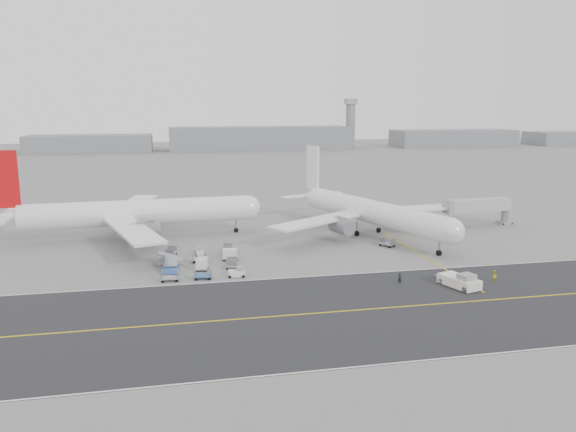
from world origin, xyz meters
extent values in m
plane|color=gray|center=(0.00, 0.00, 0.00)|extent=(700.00, 700.00, 0.00)
cube|color=#292A2C|center=(5.00, -18.00, 0.01)|extent=(220.00, 32.00, 0.02)
cube|color=gold|center=(5.00, -18.00, 0.03)|extent=(220.00, 0.30, 0.01)
cube|color=silver|center=(5.00, -2.20, 0.03)|extent=(220.00, 0.25, 0.01)
cube|color=silver|center=(5.00, -33.80, 0.03)|extent=(220.00, 0.25, 0.01)
cube|color=gold|center=(30.00, 5.00, 0.02)|extent=(0.30, 40.00, 0.01)
cylinder|color=gray|center=(100.00, 265.00, 14.00)|extent=(6.00, 6.00, 28.00)
cube|color=#A09FA5|center=(100.00, 265.00, 29.50)|extent=(7.00, 7.00, 3.50)
cylinder|color=white|center=(-20.95, 30.89, 5.35)|extent=(45.78, 7.65, 5.22)
sphere|color=white|center=(1.80, 32.11, 5.35)|extent=(5.12, 5.12, 5.12)
cone|color=white|center=(-44.81, 29.62, 5.75)|extent=(9.13, 5.17, 4.70)
cube|color=#BA0C0F|center=(-45.36, 29.59, 12.97)|extent=(5.02, 0.77, 11.11)
cube|color=white|center=(-45.40, 24.99, 5.88)|extent=(2.94, 8.46, 0.25)
cube|color=white|center=(-45.89, 34.15, 5.88)|extent=(2.94, 8.46, 0.25)
cube|color=white|center=(-21.32, 17.10, 4.70)|extent=(12.65, 25.54, 0.45)
cube|color=white|center=(-22.79, 44.57, 4.70)|extent=(10.20, 25.61, 0.45)
cylinder|color=slate|center=(-19.33, 21.52, 3.40)|extent=(5.72, 3.53, 3.24)
cylinder|color=slate|center=(-20.34, 40.39, 3.40)|extent=(5.72, 3.53, 3.24)
cylinder|color=black|center=(-0.97, 31.96, 0.49)|extent=(1.01, 0.55, 0.99)
cylinder|color=black|center=(-22.44, 27.68, 0.49)|extent=(1.01, 0.55, 0.99)
cylinder|color=black|center=(-22.78, 33.94, 0.49)|extent=(1.01, 0.55, 0.99)
cylinder|color=gray|center=(-0.97, 31.96, 1.86)|extent=(0.36, 0.36, 2.74)
cylinder|color=white|center=(26.76, 23.11, 5.02)|extent=(18.72, 41.97, 4.90)
sphere|color=white|center=(33.81, 2.93, 5.02)|extent=(4.80, 4.80, 4.80)
cone|color=white|center=(19.37, 44.27, 5.39)|extent=(6.91, 9.33, 4.41)
cube|color=white|center=(19.20, 44.76, 12.16)|extent=(2.02, 4.59, 10.43)
cube|color=white|center=(15.05, 43.59, 5.51)|extent=(8.16, 4.79, 0.25)
cube|color=white|center=(23.17, 46.43, 5.51)|extent=(8.16, 4.79, 0.25)
cube|color=white|center=(14.23, 19.84, 4.41)|extent=(22.48, 17.22, 0.45)
cube|color=white|center=(38.60, 28.35, 4.41)|extent=(23.84, 7.34, 0.45)
cylinder|color=slate|center=(18.74, 19.20, 3.19)|extent=(4.59, 5.92, 3.04)
cylinder|color=slate|center=(35.47, 25.04, 3.19)|extent=(4.59, 5.92, 3.04)
cylinder|color=black|center=(32.95, 5.39, 0.53)|extent=(0.82, 1.17, 1.06)
cylinder|color=black|center=(23.47, 23.61, 0.53)|extent=(0.82, 1.17, 1.06)
cylinder|color=black|center=(29.02, 25.55, 0.53)|extent=(0.82, 1.17, 1.06)
cylinder|color=gray|center=(32.95, 5.39, 1.82)|extent=(0.36, 0.36, 2.57)
cube|color=white|center=(27.64, -11.78, 0.86)|extent=(4.80, 6.89, 1.41)
cube|color=#A09FA5|center=(28.07, -13.12, 1.92)|extent=(2.73, 2.60, 0.91)
cylinder|color=gray|center=(26.47, -8.12, 0.51)|extent=(0.95, 2.55, 0.16)
cylinder|color=black|center=(27.13, -14.49, 0.45)|extent=(0.66, 0.99, 0.91)
cylinder|color=black|center=(29.63, -13.68, 0.45)|extent=(0.66, 0.99, 0.91)
cylinder|color=black|center=(25.65, -9.87, 0.45)|extent=(0.66, 0.99, 0.91)
cylinder|color=black|center=(28.16, -9.07, 0.45)|extent=(0.66, 0.99, 0.91)
cylinder|color=gray|center=(60.55, 28.10, 2.08)|extent=(1.66, 1.66, 4.16)
cube|color=#A09FA5|center=(60.55, 28.10, 0.36)|extent=(2.87, 2.87, 0.73)
cube|color=#A7A7AB|center=(53.29, 27.62, 4.78)|extent=(15.75, 3.93, 2.70)
cube|color=#A09FA5|center=(45.82, 27.13, 4.78)|extent=(1.46, 3.40, 3.12)
cylinder|color=black|center=(61.61, 29.32, 0.31)|extent=(0.35, 0.64, 0.62)
imported|color=black|center=(19.49, -8.61, 0.87)|extent=(0.64, 0.43, 1.74)
imported|color=gold|center=(34.16, -10.58, 0.91)|extent=(1.06, 0.94, 1.81)
camera|label=1|loc=(-13.96, -85.55, 26.79)|focal=35.00mm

